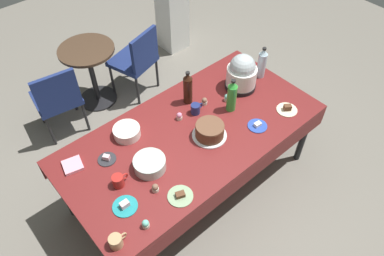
% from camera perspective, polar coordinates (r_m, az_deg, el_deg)
% --- Properties ---
extents(ground, '(9.00, 9.00, 0.00)m').
position_cam_1_polar(ground, '(3.57, -0.00, -8.71)').
color(ground, slate).
extents(potluck_table, '(2.20, 1.10, 0.75)m').
position_cam_1_polar(potluck_table, '(3.02, -0.00, -1.43)').
color(potluck_table, maroon).
rests_on(potluck_table, ground).
extents(frosted_layer_cake, '(0.28, 0.28, 0.13)m').
position_cam_1_polar(frosted_layer_cake, '(2.91, 2.79, -0.45)').
color(frosted_layer_cake, silver).
rests_on(frosted_layer_cake, potluck_table).
extents(slow_cooker, '(0.28, 0.28, 0.35)m').
position_cam_1_polar(slow_cooker, '(3.30, 7.82, 8.52)').
color(slow_cooker, black).
rests_on(slow_cooker, potluck_table).
extents(glass_salad_bowl, '(0.24, 0.24, 0.09)m').
position_cam_1_polar(glass_salad_bowl, '(2.73, -6.67, -5.62)').
color(glass_salad_bowl, '#B2C6BC').
rests_on(glass_salad_bowl, potluck_table).
extents(ceramic_snack_bowl, '(0.22, 0.22, 0.08)m').
position_cam_1_polar(ceramic_snack_bowl, '(2.97, -10.21, -0.59)').
color(ceramic_snack_bowl, silver).
rests_on(ceramic_snack_bowl, potluck_table).
extents(dessert_plate_sage, '(0.18, 0.18, 0.04)m').
position_cam_1_polar(dessert_plate_sage, '(2.60, -1.85, -10.59)').
color(dessert_plate_sage, '#8CA87F').
rests_on(dessert_plate_sage, potluck_table).
extents(dessert_plate_teal, '(0.18, 0.18, 0.05)m').
position_cam_1_polar(dessert_plate_teal, '(2.60, -10.50, -11.92)').
color(dessert_plate_teal, teal).
rests_on(dessert_plate_teal, potluck_table).
extents(dessert_plate_charcoal, '(0.14, 0.14, 0.05)m').
position_cam_1_polar(dessert_plate_charcoal, '(2.86, -13.24, -4.72)').
color(dessert_plate_charcoal, '#2D2D33').
rests_on(dessert_plate_charcoal, potluck_table).
extents(dessert_plate_cobalt, '(0.16, 0.16, 0.04)m').
position_cam_1_polar(dessert_plate_cobalt, '(3.06, 10.25, 0.39)').
color(dessert_plate_cobalt, '#2D4CB2').
rests_on(dessert_plate_cobalt, potluck_table).
extents(dessert_plate_cream, '(0.18, 0.18, 0.06)m').
position_cam_1_polar(dessert_plate_cream, '(3.25, 14.71, 2.91)').
color(dessert_plate_cream, beige).
rests_on(dessert_plate_cream, potluck_table).
extents(cupcake_lemon, '(0.05, 0.05, 0.07)m').
position_cam_1_polar(cupcake_lemon, '(2.49, -7.31, -14.74)').
color(cupcake_lemon, beige).
rests_on(cupcake_lemon, potluck_table).
extents(cupcake_vanilla, '(0.05, 0.05, 0.07)m').
position_cam_1_polar(cupcake_vanilla, '(3.24, 5.52, 4.76)').
color(cupcake_vanilla, beige).
rests_on(cupcake_vanilla, potluck_table).
extents(cupcake_rose, '(0.05, 0.05, 0.07)m').
position_cam_1_polar(cupcake_rose, '(3.06, -2.00, 1.87)').
color(cupcake_rose, beige).
rests_on(cupcake_rose, potluck_table).
extents(cupcake_mint, '(0.05, 0.05, 0.07)m').
position_cam_1_polar(cupcake_mint, '(3.19, 1.97, 4.23)').
color(cupcake_mint, beige).
rests_on(cupcake_mint, potluck_table).
extents(cupcake_cocoa, '(0.05, 0.05, 0.07)m').
position_cam_1_polar(cupcake_cocoa, '(2.62, -5.79, -9.35)').
color(cupcake_cocoa, beige).
rests_on(cupcake_cocoa, potluck_table).
extents(soda_bottle_lime_soda, '(0.08, 0.08, 0.32)m').
position_cam_1_polar(soda_bottle_lime_soda, '(3.08, 6.28, 5.01)').
color(soda_bottle_lime_soda, green).
rests_on(soda_bottle_lime_soda, potluck_table).
extents(soda_bottle_water, '(0.08, 0.08, 0.32)m').
position_cam_1_polar(soda_bottle_water, '(3.47, 10.94, 9.96)').
color(soda_bottle_water, silver).
rests_on(soda_bottle_water, potluck_table).
extents(soda_bottle_cola, '(0.08, 0.08, 0.33)m').
position_cam_1_polar(soda_bottle_cola, '(3.13, -0.66, 6.25)').
color(soda_bottle_cola, '#33190F').
rests_on(soda_bottle_cola, potluck_table).
extents(coffee_mug_navy, '(0.12, 0.08, 0.09)m').
position_cam_1_polar(coffee_mug_navy, '(3.10, 0.58, 3.05)').
color(coffee_mug_navy, navy).
rests_on(coffee_mug_navy, potluck_table).
extents(coffee_mug_red, '(0.13, 0.09, 0.09)m').
position_cam_1_polar(coffee_mug_red, '(2.68, -11.48, -8.12)').
color(coffee_mug_red, '#B2231E').
rests_on(coffee_mug_red, potluck_table).
extents(coffee_mug_tan, '(0.13, 0.09, 0.09)m').
position_cam_1_polar(coffee_mug_tan, '(2.45, -11.83, -17.03)').
color(coffee_mug_tan, tan).
rests_on(coffee_mug_tan, potluck_table).
extents(paper_napkin_stack, '(0.17, 0.17, 0.02)m').
position_cam_1_polar(paper_napkin_stack, '(2.89, -18.25, -5.58)').
color(paper_napkin_stack, pink).
rests_on(paper_napkin_stack, potluck_table).
extents(maroon_chair_left, '(0.50, 0.50, 0.85)m').
position_cam_1_polar(maroon_chair_left, '(3.90, -20.44, 4.56)').
color(maroon_chair_left, navy).
rests_on(maroon_chair_left, ground).
extents(maroon_chair_right, '(0.55, 0.55, 0.85)m').
position_cam_1_polar(maroon_chair_right, '(4.20, -8.63, 10.80)').
color(maroon_chair_right, navy).
rests_on(maroon_chair_right, ground).
extents(round_cafe_table, '(0.60, 0.60, 0.72)m').
position_cam_1_polar(round_cafe_table, '(4.19, -15.73, 9.43)').
color(round_cafe_table, '#473323').
rests_on(round_cafe_table, ground).
extents(water_cooler, '(0.32, 0.32, 1.24)m').
position_cam_1_polar(water_cooler, '(4.92, -3.18, 18.49)').
color(water_cooler, silver).
rests_on(water_cooler, ground).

